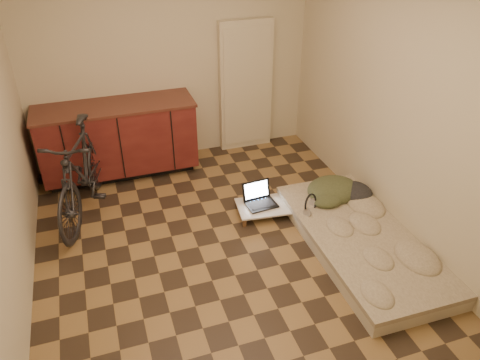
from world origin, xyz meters
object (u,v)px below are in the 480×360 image
object	(u,v)px
bicycle	(81,167)
futon	(361,240)
lap_desk	(267,206)
laptop	(259,199)

from	to	relation	value
bicycle	futon	world-z (taller)	bicycle
lap_desk	futon	bearing A→B (deg)	-44.88
lap_desk	laptop	bearing A→B (deg)	137.69
bicycle	lap_desk	distance (m)	2.00
futon	laptop	world-z (taller)	laptop
futon	lap_desk	xyz separation A→B (m)	(-0.67, 0.84, 0.00)
laptop	lap_desk	bearing A→B (deg)	-53.48
futon	lap_desk	bearing A→B (deg)	129.67
bicycle	lap_desk	bearing A→B (deg)	-2.14
futon	lap_desk	size ratio (longest dim) A/B	3.06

